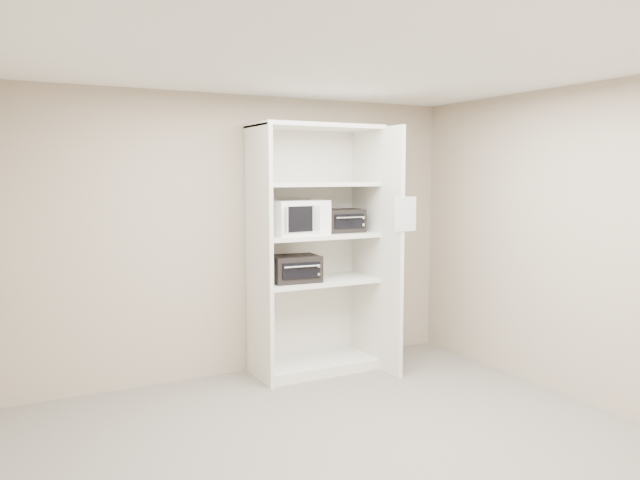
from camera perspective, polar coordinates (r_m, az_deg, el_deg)
name	(u,v)px	position (r m, az deg, el deg)	size (l,w,h in m)	color
floor	(347,448)	(4.69, 2.48, -18.47)	(4.50, 4.00, 0.01)	#6C655B
ceiling	(349,61)	(4.33, 2.65, 16.06)	(4.50, 4.00, 0.01)	white
wall_back	(245,236)	(6.11, -6.91, 0.39)	(4.50, 0.02, 2.70)	tan
wall_front	(594,320)	(2.80, 23.80, -6.75)	(4.50, 0.02, 2.70)	tan
wall_right	(575,244)	(5.77, 22.26, -0.34)	(0.02, 4.00, 2.70)	tan
shelving_unit	(319,257)	(6.14, -0.07, -1.60)	(1.24, 0.92, 2.42)	silver
microwave	(295,217)	(5.97, -2.27, 2.08)	(0.55, 0.42, 0.33)	white
toaster_oven_upper	(342,221)	(6.22, 1.99, 1.78)	(0.40, 0.30, 0.23)	black
toaster_oven_lower	(295,269)	(5.97, -2.34, -2.63)	(0.45, 0.34, 0.25)	black
paper_sign	(406,214)	(5.86, 7.85, 2.36)	(0.25, 0.01, 0.31)	white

